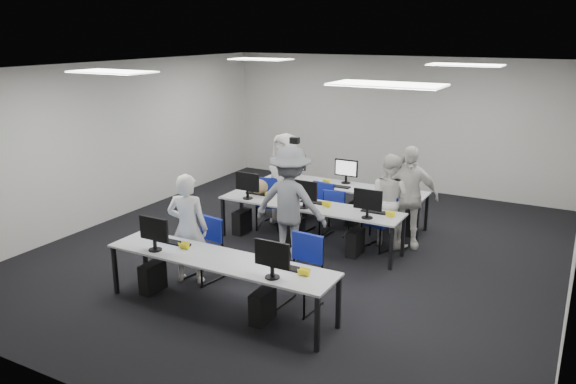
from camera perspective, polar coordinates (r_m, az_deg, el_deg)
The scene contains 23 objects.
room at distance 9.02m, azimuth 1.63°, elevation 3.02°, with size 9.00×9.02×3.00m.
ceiling_panels at distance 8.80m, azimuth 1.71°, elevation 12.48°, with size 5.20×4.60×0.02m.
desk_front at distance 7.32m, azimuth -7.03°, elevation -7.04°, with size 3.20×0.70×0.73m.
desk_mid at distance 9.41m, azimuth 2.15°, elevation -1.60°, with size 3.20×0.70×0.73m.
desk_back at distance 10.63m, azimuth 5.51°, elevation 0.43°, with size 3.20×0.70×0.73m.
equipment_front at distance 7.54m, azimuth -8.23°, elevation -9.05°, with size 2.51×0.41×1.19m.
equipment_mid at distance 9.58m, azimuth 1.05°, elevation -3.30°, with size 2.91×0.41×1.19m.
equipment_back at distance 10.67m, azimuth 6.45°, elevation -1.35°, with size 2.91×0.41×1.19m.
chair_0 at distance 8.40m, azimuth -8.58°, elevation -6.88°, with size 0.52×0.55×0.91m.
chair_1 at distance 7.48m, azimuth 1.19°, elevation -9.52°, with size 0.51×0.55×0.97m.
chair_2 at distance 10.43m, azimuth -1.88°, elevation -2.10°, with size 0.58×0.60×0.90m.
chair_3 at distance 10.11m, azimuth 2.99°, elevation -2.68°, with size 0.51×0.54×0.92m.
chair_4 at distance 9.57m, azimuth 9.24°, elevation -4.05°, with size 0.56×0.58×0.88m.
chair_5 at distance 10.79m, azimuth -0.92°, elevation -1.60°, with size 0.46×0.49×0.82m.
chair_6 at distance 10.16m, azimuth 4.91°, elevation -2.75°, with size 0.48×0.51×0.85m.
chair_7 at distance 9.84m, azimuth 9.47°, elevation -3.53°, with size 0.55×0.58×0.86m.
handbag at distance 9.98m, azimuth -2.96°, elevation 0.54°, with size 0.33×0.21×0.27m, color olive.
student_0 at distance 8.17m, azimuth -10.14°, elevation -3.67°, with size 0.59×0.39×1.62m, color white.
student_1 at distance 9.60m, azimuth 10.34°, elevation -0.79°, with size 0.77×0.60×1.58m, color white.
student_2 at distance 10.51m, azimuth -0.27°, elevation 1.36°, with size 0.84×0.55×1.73m, color white.
student_3 at distance 9.56m, azimuth 12.05°, elevation -0.48°, with size 1.02×0.42×1.74m, color white.
photographer at distance 8.85m, azimuth 0.23°, elevation -1.16°, with size 1.18×0.68×1.83m, color gray.
dslr_camera at distance 8.77m, azimuth 0.68°, elevation 5.26°, with size 0.14×0.18×0.10m, color black.
Camera 1 is at (3.97, -7.84, 3.55)m, focal length 35.00 mm.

